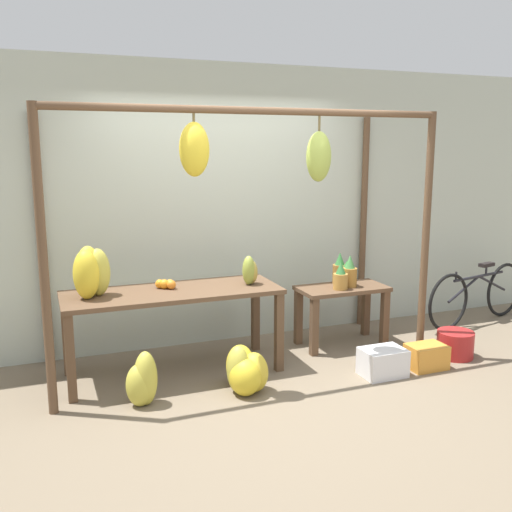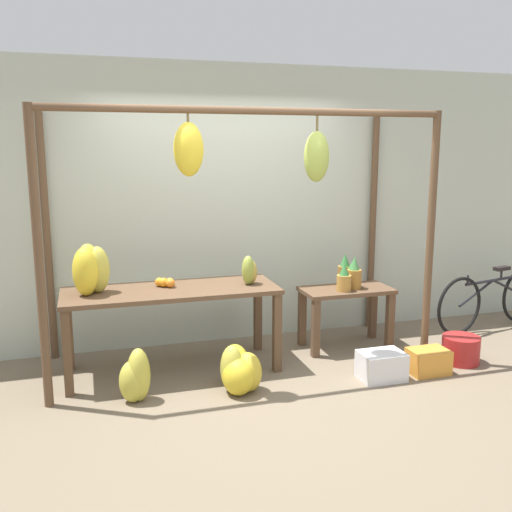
% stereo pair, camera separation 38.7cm
% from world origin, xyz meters
% --- Properties ---
extents(ground_plane, '(20.00, 20.00, 0.00)m').
position_xyz_m(ground_plane, '(0.00, 0.00, 0.00)').
color(ground_plane, '#756651').
extents(shop_wall_back, '(8.00, 0.08, 2.80)m').
position_xyz_m(shop_wall_back, '(0.00, 1.43, 1.40)').
color(shop_wall_back, '#B7C1B2').
rests_on(shop_wall_back, ground_plane).
extents(stall_awning, '(3.42, 1.23, 2.30)m').
position_xyz_m(stall_awning, '(-0.02, 0.51, 1.61)').
color(stall_awning, brown).
rests_on(stall_awning, ground_plane).
extents(display_table_main, '(1.88, 0.69, 0.76)m').
position_xyz_m(display_table_main, '(-0.63, 0.69, 0.66)').
color(display_table_main, brown).
rests_on(display_table_main, ground_plane).
extents(display_table_side, '(0.90, 0.45, 0.61)m').
position_xyz_m(display_table_side, '(1.13, 0.81, 0.46)').
color(display_table_side, brown).
rests_on(display_table_side, ground_plane).
extents(banana_pile_on_table, '(0.38, 0.36, 0.43)m').
position_xyz_m(banana_pile_on_table, '(-1.31, 0.71, 0.97)').
color(banana_pile_on_table, gold).
rests_on(banana_pile_on_table, display_table_main).
extents(orange_pile, '(0.17, 0.15, 0.08)m').
position_xyz_m(orange_pile, '(-0.67, 0.78, 0.80)').
color(orange_pile, orange).
rests_on(orange_pile, display_table_main).
extents(pineapple_cluster, '(0.28, 0.36, 0.32)m').
position_xyz_m(pineapple_cluster, '(1.15, 0.83, 0.73)').
color(pineapple_cluster, '#A3702D').
rests_on(pineapple_cluster, display_table_side).
extents(banana_pile_ground_left, '(0.30, 0.26, 0.44)m').
position_xyz_m(banana_pile_ground_left, '(-1.01, 0.13, 0.20)').
color(banana_pile_ground_left, gold).
rests_on(banana_pile_ground_left, ground_plane).
extents(banana_pile_ground_right, '(0.41, 0.49, 0.40)m').
position_xyz_m(banana_pile_ground_right, '(-0.19, 0.09, 0.18)').
color(banana_pile_ground_right, gold).
rests_on(banana_pile_ground_right, ground_plane).
extents(fruit_crate_white, '(0.38, 0.28, 0.24)m').
position_xyz_m(fruit_crate_white, '(1.07, -0.04, 0.12)').
color(fruit_crate_white, silver).
rests_on(fruit_crate_white, ground_plane).
extents(blue_bucket, '(0.35, 0.35, 0.25)m').
position_xyz_m(blue_bucket, '(1.97, 0.10, 0.13)').
color(blue_bucket, '#AD2323').
rests_on(blue_bucket, ground_plane).
extents(parked_bicycle, '(1.63, 0.38, 0.69)m').
position_xyz_m(parked_bicycle, '(2.94, 0.89, 0.34)').
color(parked_bicycle, black).
rests_on(parked_bicycle, ground_plane).
extents(papaya_pile, '(0.18, 0.19, 0.27)m').
position_xyz_m(papaya_pile, '(0.07, 0.66, 0.88)').
color(papaya_pile, '#B2993D').
rests_on(papaya_pile, display_table_main).
extents(fruit_crate_purple, '(0.34, 0.25, 0.22)m').
position_xyz_m(fruit_crate_purple, '(1.53, -0.04, 0.11)').
color(fruit_crate_purple, orange).
rests_on(fruit_crate_purple, ground_plane).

